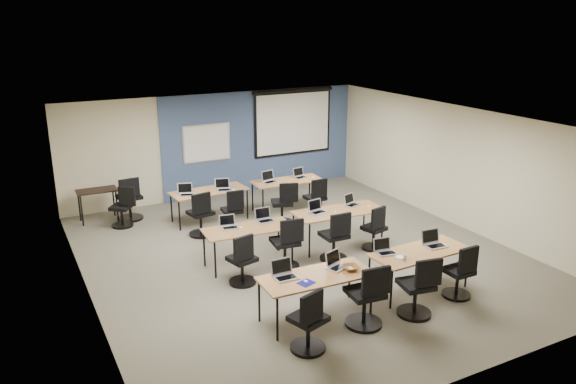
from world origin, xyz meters
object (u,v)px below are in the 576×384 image
utility_table (97,194)px  spare_chair_b (123,210)px  laptop_10 (269,179)px  task_chair_0 (309,326)px  laptop_8 (186,192)px  task_chair_4 (243,264)px  task_chair_6 (335,240)px  training_table_front_right (420,254)px  laptop_5 (264,218)px  projector_screen (293,119)px  training_table_front_left (316,278)px  task_chair_2 (418,291)px  training_table_mid_right (339,213)px  task_chair_10 (284,207)px  training_table_mid_left (248,231)px  task_chair_1 (367,301)px  task_chair_3 (460,276)px  laptop_1 (336,263)px  task_chair_7 (375,232)px  laptop_4 (229,225)px  laptop_6 (317,209)px  training_table_back_right (287,182)px  laptop_0 (284,273)px  task_chair_8 (201,218)px  task_chair_5 (287,247)px  task_chair_9 (233,214)px  training_table_back_left (209,192)px  laptop_7 (351,202)px  spare_chair_a (130,202)px  laptop_2 (385,249)px  task_chair_11 (316,201)px  laptop_3 (434,242)px  laptop_9 (224,187)px  laptop_11 (300,175)px  whiteboard (207,143)px

utility_table → spare_chair_b: 0.84m
laptop_10 → utility_table: size_ratio=0.39×
task_chair_0 → laptop_8: size_ratio=2.99×
task_chair_4 → task_chair_6: (2.00, 0.11, 0.02)m
training_table_front_right → laptop_5: bearing=121.0°
projector_screen → training_table_front_left: projector_screen is taller
spare_chair_b → task_chair_2: bearing=-24.1°
training_table_mid_right → task_chair_10: (-0.47, 1.58, -0.27)m
laptop_8 → training_table_mid_left: bearing=-62.6°
task_chair_1 → task_chair_3: size_ratio=1.08×
laptop_1 → task_chair_10: bearing=56.3°
task_chair_7 → task_chair_10: task_chair_10 is taller
laptop_4 → task_chair_7: bearing=-5.1°
projector_screen → laptop_6: bearing=-111.9°
laptop_4 → task_chair_10: (1.91, 1.42, -0.38)m
projector_screen → training_table_back_right: (-1.11, -1.78, -1.20)m
laptop_0 → laptop_1: 0.90m
task_chair_8 → spare_chair_b: bearing=124.6°
laptop_0 → task_chair_5: task_chair_5 is taller
task_chair_9 → training_table_back_left: bearing=110.1°
training_table_back_left → task_chair_6: (1.37, -3.27, -0.26)m
laptop_7 → task_chair_9: 2.62m
laptop_0 → spare_chair_a: spare_chair_a is taller
training_table_front_right → laptop_10: 4.99m
laptop_2 → training_table_mid_right: bearing=86.4°
projector_screen → task_chair_1: projector_screen is taller
laptop_0 → task_chair_8: bearing=89.8°
task_chair_11 → spare_chair_b: (-4.15, 1.49, -0.01)m
training_table_mid_right → training_table_mid_left: bearing=-174.9°
laptop_7 → task_chair_7: (0.06, -0.80, -0.40)m
laptop_3 → task_chair_2: bearing=-137.1°
task_chair_9 → laptop_7: bearing=-33.0°
training_table_back_left → task_chair_5: (0.37, -3.15, -0.26)m
laptop_8 → task_chair_11: 3.01m
laptop_0 → laptop_3: (2.88, -0.11, 0.00)m
training_table_front_right → laptop_6: laptop_6 is taller
laptop_6 → task_chair_8: bearing=130.7°
projector_screen → laptop_6: projector_screen is taller
task_chair_1 → task_chair_2: size_ratio=1.02×
training_table_mid_left → laptop_9: bearing=82.9°
task_chair_5 → laptop_11: 3.75m
task_chair_3 → laptop_10: size_ratio=2.78×
laptop_1 → utility_table: laptop_1 is taller
training_table_front_right → task_chair_1: (-1.50, -0.58, -0.25)m
laptop_5 → laptop_7: laptop_5 is taller
laptop_1 → task_chair_11: laptop_1 is taller
laptop_10 → whiteboard: bearing=108.0°
task_chair_2 → laptop_11: task_chair_2 is taller
laptop_7 → spare_chair_b: bearing=126.2°
training_table_front_left → laptop_2: size_ratio=5.66×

